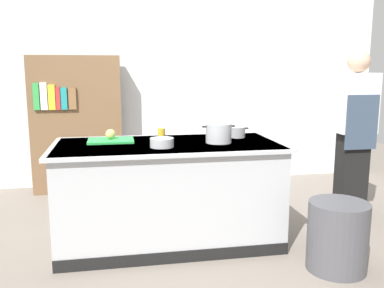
{
  "coord_description": "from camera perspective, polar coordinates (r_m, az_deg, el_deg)",
  "views": [
    {
      "loc": [
        -0.44,
        -3.55,
        1.54
      ],
      "look_at": [
        0.25,
        0.2,
        0.85
      ],
      "focal_mm": 39.02,
      "sensor_mm": 36.0,
      "label": 1
    }
  ],
  "objects": [
    {
      "name": "ground_plane",
      "position": [
        3.89,
        -3.17,
        -13.06
      ],
      "size": [
        10.0,
        10.0,
        0.0
      ],
      "primitive_type": "plane",
      "color": "slate"
    },
    {
      "name": "back_wall",
      "position": [
        5.67,
        -6.04,
        9.79
      ],
      "size": [
        6.4,
        0.12,
        3.0
      ],
      "primitive_type": "cube",
      "color": "silver",
      "rests_on": "ground_plane"
    },
    {
      "name": "counter_island",
      "position": [
        3.73,
        -3.24,
        -6.48
      ],
      "size": [
        1.98,
        0.98,
        0.9
      ],
      "color": "#B7BABF",
      "rests_on": "ground_plane"
    },
    {
      "name": "cutting_board",
      "position": [
        3.77,
        -11.04,
        0.45
      ],
      "size": [
        0.4,
        0.28,
        0.02
      ],
      "primitive_type": "cube",
      "color": "green",
      "rests_on": "counter_island"
    },
    {
      "name": "onion",
      "position": [
        3.79,
        -11.07,
        1.34
      ],
      "size": [
        0.09,
        0.09,
        0.09
      ],
      "primitive_type": "sphere",
      "color": "tan",
      "rests_on": "cutting_board"
    },
    {
      "name": "stock_pot",
      "position": [
        3.65,
        3.66,
        1.5
      ],
      "size": [
        0.29,
        0.22,
        0.17
      ],
      "color": "#B7BABF",
      "rests_on": "counter_island"
    },
    {
      "name": "sauce_pan",
      "position": [
        3.96,
        6.1,
        1.63
      ],
      "size": [
        0.23,
        0.16,
        0.1
      ],
      "color": "#99999E",
      "rests_on": "counter_island"
    },
    {
      "name": "mixing_bowl",
      "position": [
        3.45,
        -4.14,
        0.2
      ],
      "size": [
        0.2,
        0.2,
        0.08
      ],
      "primitive_type": "cylinder",
      "color": "#B7BABF",
      "rests_on": "counter_island"
    },
    {
      "name": "juice_cup",
      "position": [
        3.86,
        -4.19,
        1.45
      ],
      "size": [
        0.07,
        0.07,
        0.1
      ],
      "primitive_type": "cylinder",
      "color": "yellow",
      "rests_on": "counter_island"
    },
    {
      "name": "trash_bin",
      "position": [
        3.47,
        19.26,
        -11.8
      ],
      "size": [
        0.46,
        0.46,
        0.54
      ],
      "primitive_type": "cylinder",
      "color": "#4C4C51",
      "rests_on": "ground_plane"
    },
    {
      "name": "person_chef",
      "position": [
        4.54,
        21.3,
        1.63
      ],
      "size": [
        0.38,
        0.25,
        1.72
      ],
      "rotation": [
        0.0,
        0.0,
        1.43
      ],
      "color": "black",
      "rests_on": "ground_plane"
    },
    {
      "name": "bookshelf",
      "position": [
        5.41,
        -15.47,
        2.59
      ],
      "size": [
        1.1,
        0.31,
        1.7
      ],
      "color": "brown",
      "rests_on": "ground_plane"
    }
  ]
}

